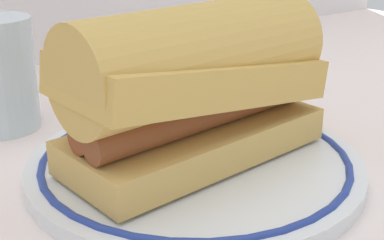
% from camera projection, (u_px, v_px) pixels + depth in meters
% --- Properties ---
extents(ground_plane, '(1.50, 1.50, 0.00)m').
position_uv_depth(ground_plane, '(188.00, 167.00, 0.45)').
color(ground_plane, silver).
extents(plate, '(0.26, 0.26, 0.01)m').
position_uv_depth(plate, '(192.00, 164.00, 0.44)').
color(plate, white).
rests_on(plate, ground_plane).
extents(sausage_sandwich, '(0.21, 0.10, 0.12)m').
position_uv_depth(sausage_sandwich, '(192.00, 83.00, 0.41)').
color(sausage_sandwich, tan).
rests_on(sausage_sandwich, plate).
extents(salt_shaker, '(0.03, 0.03, 0.07)m').
position_uv_depth(salt_shaker, '(227.00, 65.00, 0.62)').
color(salt_shaker, white).
rests_on(salt_shaker, ground_plane).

